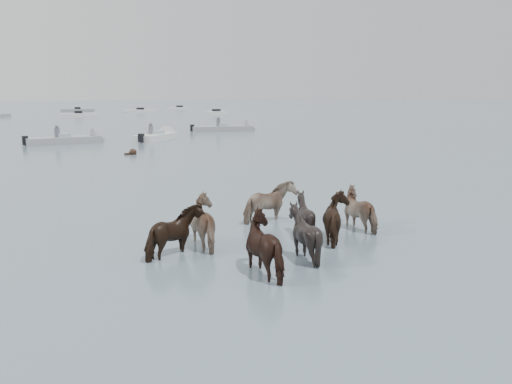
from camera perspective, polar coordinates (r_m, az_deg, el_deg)
ground at (r=12.29m, az=-7.16°, el=-6.70°), size 400.00×400.00×0.00m
pony_herd at (r=13.10m, az=2.63°, el=-3.48°), size 6.78×4.64×1.42m
swimming_pony at (r=32.64m, az=-12.67°, el=3.98°), size 0.72×0.44×0.44m
motorboat_c at (r=40.89m, az=-18.23°, el=5.13°), size 5.69×2.12×1.92m
motorboat_d at (r=42.49m, az=-9.84°, el=5.68°), size 4.85×3.99×1.92m
motorboat_e at (r=50.90m, az=-2.64°, el=6.56°), size 6.11×3.77×1.92m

